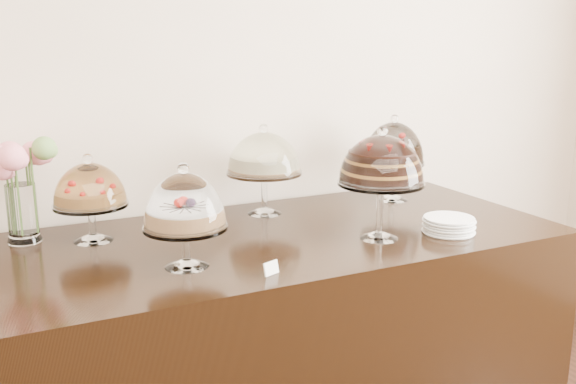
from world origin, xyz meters
name	(u,v)px	position (x,y,z in m)	size (l,w,h in m)	color
wall_back	(176,74)	(0.00, 3.00, 1.50)	(5.00, 0.04, 3.00)	beige
display_counter	(283,338)	(0.24, 2.45, 0.45)	(2.20, 1.00, 0.90)	black
cake_stand_sugar_sponge	(185,206)	(-0.21, 2.26, 1.11)	(0.28, 0.28, 0.36)	white
cake_stand_choco_layer	(381,164)	(0.55, 2.24, 1.19)	(0.33, 0.33, 0.44)	white
cake_stand_cheesecake	(264,157)	(0.30, 2.75, 1.15)	(0.33, 0.33, 0.40)	white
cake_stand_dark_choco	(394,147)	(0.95, 2.71, 1.15)	(0.29, 0.29, 0.41)	white
cake_stand_fruit_tart	(90,189)	(-0.44, 2.69, 1.10)	(0.28, 0.28, 0.34)	white
flower_vase	(20,174)	(-0.67, 2.80, 1.16)	(0.26, 0.31, 0.41)	white
plate_stack	(449,225)	(0.84, 2.18, 0.93)	(0.20, 0.20, 0.06)	white
price_card_left	(271,268)	(0.02, 2.06, 0.92)	(0.06, 0.01, 0.04)	white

